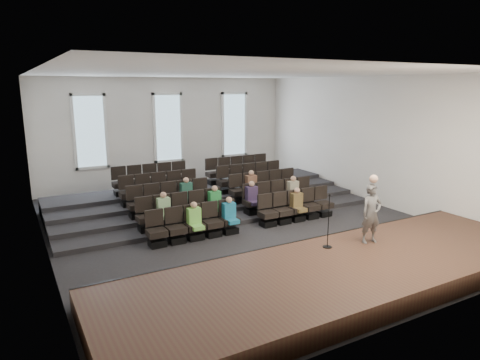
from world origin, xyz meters
name	(u,v)px	position (x,y,z in m)	size (l,w,h in m)	color
ground	(240,224)	(0.00, 0.00, 0.00)	(14.00, 14.00, 0.00)	black
ceiling	(240,73)	(0.00, 0.00, 5.01)	(12.00, 14.00, 0.02)	white
wall_back	(168,132)	(0.00, 7.02, 2.50)	(12.00, 0.04, 5.00)	white
wall_front	(421,201)	(0.00, -7.02, 2.50)	(12.00, 0.04, 5.00)	white
wall_left	(39,169)	(-6.02, 0.00, 2.50)	(0.04, 14.00, 5.00)	white
wall_right	(373,141)	(6.02, 0.00, 2.50)	(0.04, 14.00, 5.00)	white
stage	(344,274)	(0.00, -5.10, 0.25)	(11.80, 3.60, 0.50)	#3D281A
stage_lip	(299,249)	(0.00, -3.33, 0.25)	(11.80, 0.06, 0.52)	black
risers	(202,198)	(0.00, 3.17, 0.20)	(11.80, 4.80, 0.60)	black
seating_rows	(220,195)	(0.00, 1.54, 0.68)	(6.80, 4.70, 1.67)	black
windows	(168,128)	(0.00, 6.95, 2.70)	(8.44, 0.10, 3.24)	white
audience	(234,199)	(-0.08, 0.34, 0.81)	(5.45, 2.64, 1.10)	#7CD454
speaker	(371,214)	(1.58, -4.33, 1.30)	(0.59, 0.38, 1.60)	#555351
mic_stand	(328,232)	(0.34, -4.07, 0.93)	(0.24, 0.24, 1.43)	black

